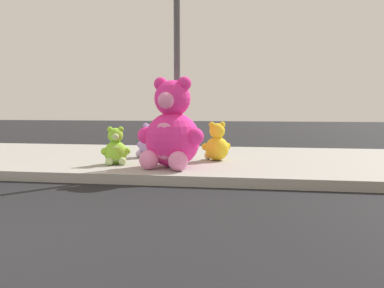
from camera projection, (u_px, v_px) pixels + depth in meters
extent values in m
cube|color=#9E9B93|center=(136.00, 160.00, 8.12)|extent=(28.00, 4.40, 0.15)
cylinder|color=#4C4C51|center=(177.00, 70.00, 7.02)|extent=(0.11, 0.11, 3.20)
sphere|color=#F22D93|center=(173.00, 140.00, 6.58)|extent=(0.88, 0.88, 0.88)
ellipsoid|color=pink|center=(165.00, 141.00, 6.28)|extent=(0.51, 0.28, 0.58)
sphere|color=#F22D93|center=(172.00, 98.00, 6.52)|extent=(0.58, 0.58, 0.58)
sphere|color=pink|center=(166.00, 100.00, 6.29)|extent=(0.27, 0.27, 0.27)
sphere|color=#F22D93|center=(184.00, 83.00, 6.43)|extent=(0.22, 0.22, 0.22)
sphere|color=#F22D93|center=(195.00, 137.00, 6.32)|extent=(0.28, 0.28, 0.28)
sphere|color=pink|center=(178.00, 161.00, 6.17)|extent=(0.30, 0.30, 0.30)
sphere|color=#F22D93|center=(161.00, 84.00, 6.56)|extent=(0.22, 0.22, 0.22)
sphere|color=#F22D93|center=(146.00, 135.00, 6.61)|extent=(0.28, 0.28, 0.28)
sphere|color=pink|center=(149.00, 160.00, 6.33)|extent=(0.30, 0.30, 0.30)
sphere|color=yellow|center=(217.00, 149.00, 7.41)|extent=(0.43, 0.43, 0.43)
ellipsoid|color=#F0DB80|center=(215.00, 148.00, 7.56)|extent=(0.25, 0.17, 0.28)
sphere|color=yellow|center=(217.00, 131.00, 7.38)|extent=(0.28, 0.28, 0.28)
sphere|color=#F0DB80|center=(215.00, 132.00, 7.50)|extent=(0.13, 0.13, 0.13)
sphere|color=yellow|center=(212.00, 125.00, 7.35)|extent=(0.11, 0.11, 0.11)
sphere|color=yellow|center=(205.00, 147.00, 7.42)|extent=(0.13, 0.13, 0.13)
sphere|color=#F0DB80|center=(208.00, 155.00, 7.58)|extent=(0.15, 0.15, 0.15)
sphere|color=yellow|center=(222.00, 125.00, 7.39)|extent=(0.11, 0.11, 0.11)
sphere|color=yellow|center=(227.00, 146.00, 7.50)|extent=(0.13, 0.13, 0.13)
sphere|color=#F0DB80|center=(220.00, 155.00, 7.63)|extent=(0.15, 0.15, 0.15)
sphere|color=#B28CD8|center=(149.00, 147.00, 7.92)|extent=(0.40, 0.40, 0.40)
ellipsoid|color=silver|center=(144.00, 147.00, 7.80)|extent=(0.24, 0.17, 0.26)
sphere|color=#B28CD8|center=(149.00, 131.00, 7.89)|extent=(0.26, 0.26, 0.26)
sphere|color=silver|center=(145.00, 132.00, 7.80)|extent=(0.12, 0.12, 0.12)
sphere|color=#B28CD8|center=(153.00, 126.00, 7.83)|extent=(0.10, 0.10, 0.10)
sphere|color=#B28CD8|center=(155.00, 146.00, 7.77)|extent=(0.13, 0.13, 0.13)
sphere|color=silver|center=(148.00, 155.00, 7.73)|extent=(0.14, 0.14, 0.14)
sphere|color=#B28CD8|center=(146.00, 126.00, 7.94)|extent=(0.10, 0.10, 0.10)
sphere|color=#B28CD8|center=(140.00, 145.00, 7.98)|extent=(0.13, 0.13, 0.13)
sphere|color=silver|center=(139.00, 154.00, 7.85)|extent=(0.14, 0.14, 0.14)
sphere|color=#8CD133|center=(116.00, 153.00, 6.93)|extent=(0.39, 0.39, 0.39)
ellipsoid|color=#B8DE87|center=(116.00, 154.00, 6.79)|extent=(0.23, 0.15, 0.25)
sphere|color=#8CD133|center=(115.00, 135.00, 6.90)|extent=(0.26, 0.26, 0.26)
sphere|color=#B8DE87|center=(115.00, 137.00, 6.80)|extent=(0.12, 0.12, 0.12)
sphere|color=#8CD133|center=(121.00, 129.00, 6.91)|extent=(0.10, 0.10, 0.10)
sphere|color=#8CD133|center=(127.00, 151.00, 6.91)|extent=(0.12, 0.12, 0.12)
sphere|color=#B8DE87|center=(122.00, 161.00, 6.80)|extent=(0.13, 0.13, 0.13)
sphere|color=#8CD133|center=(110.00, 129.00, 6.88)|extent=(0.10, 0.10, 0.10)
sphere|color=#8CD133|center=(104.00, 151.00, 6.85)|extent=(0.12, 0.12, 0.12)
sphere|color=#B8DE87|center=(109.00, 162.00, 6.76)|extent=(0.13, 0.13, 0.13)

